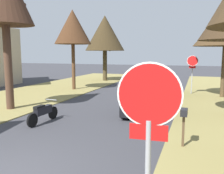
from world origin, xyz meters
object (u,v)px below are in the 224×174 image
Objects in this scene: stop_sign_far at (192,66)px; parked_sedan_black at (147,99)px; street_tree_left_mid_b at (73,27)px; street_tree_left_far at (105,34)px; stop_sign_near at (149,128)px; parked_motorcycle at (43,112)px; curbside_mailbox at (184,117)px; parked_sedan_green at (165,85)px.

parked_sedan_black is (-2.06, -6.78, -1.42)m from stop_sign_far.
street_tree_left_mid_b is 7.21m from street_tree_left_far.
stop_sign_near is 8.70m from parked_motorcycle.
street_tree_left_mid_b is 10.59m from parked_sedan_black.
stop_sign_far is at bearing 89.45° from stop_sign_near.
stop_sign_near is 1.02× the size of stop_sign_far.
curbside_mailbox is at bearing -8.61° from parked_motorcycle.
street_tree_left_mid_b is at bearing 132.90° from curbside_mailbox.
curbside_mailbox is (0.19, 5.19, -1.14)m from stop_sign_near.
parked_sedan_black is at bearing 114.87° from curbside_mailbox.
parked_sedan_green is 2.16× the size of parked_motorcycle.
parked_sedan_black is at bearing -37.84° from street_tree_left_mid_b.
street_tree_left_mid_b is 11.16m from parked_motorcycle.
stop_sign_near is at bearing -45.84° from parked_motorcycle.
street_tree_left_far reaches higher than street_tree_left_mid_b.
street_tree_left_far is 3.51× the size of parked_motorcycle.
parked_sedan_black is at bearing -106.91° from stop_sign_far.
curbside_mailbox is (2.09, -4.51, 0.33)m from parked_sedan_black.
parked_sedan_green is (7.66, 0.40, -4.54)m from street_tree_left_mid_b.
stop_sign_near is 1.45× the size of parked_motorcycle.
parked_motorcycle is at bearing 134.16° from stop_sign_near.
stop_sign_near reaches higher than parked_motorcycle.
parked_sedan_black reaches higher than parked_motorcycle.
street_tree_left_far is 17.67m from parked_motorcycle.
curbside_mailbox is at bearing 87.93° from stop_sign_near.
parked_sedan_black is at bearing -90.97° from parked_sedan_green.
stop_sign_far is at bearing 5.44° from street_tree_left_mid_b.
street_tree_left_far is 15.73m from parked_sedan_black.
street_tree_left_mid_b is at bearing -177.03° from parked_sedan_green.
stop_sign_near is at bearing -83.58° from parked_sedan_green.
curbside_mailbox is (9.65, -10.38, -4.20)m from street_tree_left_mid_b.
parked_sedan_black is 6.27m from parked_sedan_green.
stop_sign_near is 0.67× the size of parked_sedan_green.
stop_sign_far reaches higher than parked_motorcycle.
stop_sign_far is at bearing -33.47° from street_tree_left_far.
curbside_mailbox is at bearing -79.56° from parked_sedan_green.
curbside_mailbox is (9.55, -17.59, -4.23)m from street_tree_left_far.
street_tree_left_far reaches higher than parked_sedan_green.
street_tree_left_mid_b reaches higher than stop_sign_far.
stop_sign_far is 2.47m from parked_sedan_green.
curbside_mailbox is at bearing -61.51° from street_tree_left_far.
parked_motorcycle is 6.23m from curbside_mailbox.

